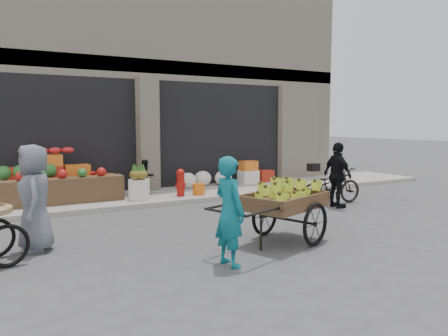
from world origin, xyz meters
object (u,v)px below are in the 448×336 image
banana_cart (282,199)px  vendor_grey (34,198)px  vendor_woman (229,211)px  bicycle (331,186)px  cyclist (338,175)px  pineapple_bin (139,189)px  orange_bucket (199,189)px  seated_person (146,177)px  fire_hydrant (181,181)px

banana_cart → vendor_grey: 3.96m
banana_cart → vendor_woman: bearing=-175.8°
bicycle → cyclist: size_ratio=1.10×
vendor_woman → vendor_grey: bearing=40.3°
pineapple_bin → orange_bucket: bearing=-3.6°
seated_person → vendor_woman: vendor_woman is taller
pineapple_bin → orange_bucket: pineapple_bin is taller
cyclist → orange_bucket: bearing=46.4°
orange_bucket → cyclist: 3.57m
vendor_woman → bicycle: 5.35m
pineapple_bin → fire_hydrant: fire_hydrant is taller
bicycle → vendor_grey: bearing=100.2°
pineapple_bin → bicycle: (4.15, -2.35, 0.08)m
banana_cart → bicycle: size_ratio=1.53×
vendor_grey → bicycle: 6.89m
seated_person → banana_cart: bearing=-94.0°
fire_hydrant → bicycle: (3.05, -2.30, -0.05)m
orange_bucket → vendor_woman: size_ratio=0.21×
bicycle → fire_hydrant: bearing=57.8°
orange_bucket → banana_cart: bearing=-98.4°
seated_person → vendor_grey: size_ratio=0.55×
banana_cart → cyclist: (3.01, 1.81, 0.04)m
banana_cart → vendor_woman: size_ratio=1.68×
fire_hydrant → vendor_woman: (-1.51, -5.07, 0.28)m
pineapple_bin → fire_hydrant: 1.11m
pineapple_bin → banana_cart: (0.94, -4.55, 0.37)m
vendor_grey → cyclist: size_ratio=1.08×
fire_hydrant → orange_bucket: (0.50, -0.05, -0.23)m
orange_bucket → vendor_grey: (-4.30, -2.88, 0.57)m
pineapple_bin → vendor_woman: size_ratio=0.33×
banana_cart → bicycle: bearing=16.0°
pineapple_bin → cyclist: cyclist is taller
seated_person → vendor_woman: bearing=-108.1°
pineapple_bin → fire_hydrant: size_ratio=0.73×
pineapple_bin → vendor_grey: bearing=-132.1°
banana_cart → cyclist: 3.51m
banana_cart → vendor_grey: (-3.64, 1.57, 0.10)m
vendor_woman → orange_bucket: bearing=-28.5°
orange_bucket → vendor_grey: vendor_grey is taller
pineapple_bin → orange_bucket: (1.60, -0.10, -0.10)m
orange_bucket → cyclist: cyclist is taller
banana_cart → seated_person: bearing=77.5°
orange_bucket → seated_person: bearing=149.7°
orange_bucket → vendor_woman: 5.43m
fire_hydrant → banana_cart: size_ratio=0.27×
fire_hydrant → cyclist: (2.85, -2.70, 0.28)m
fire_hydrant → vendor_grey: vendor_grey is taller
banana_cart → fire_hydrant: bearing=69.5°
orange_bucket → bicycle: (2.55, -2.25, 0.18)m
vendor_grey → cyclist: 6.65m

